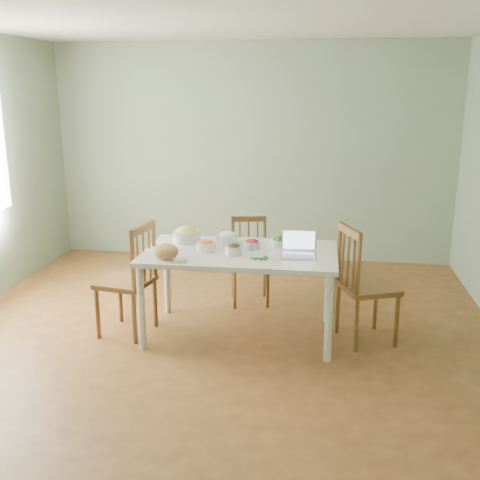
# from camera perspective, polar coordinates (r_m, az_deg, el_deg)

# --- Properties ---
(floor) EXTENTS (5.00, 5.00, 0.00)m
(floor) POSITION_cam_1_polar(r_m,az_deg,el_deg) (5.16, -2.27, -9.66)
(floor) COLOR #522E16
(floor) RESTS_ON ground
(ceiling) EXTENTS (5.00, 5.00, 0.00)m
(ceiling) POSITION_cam_1_polar(r_m,az_deg,el_deg) (4.71, -2.64, 21.66)
(ceiling) COLOR white
(ceiling) RESTS_ON ground
(wall_back) EXTENTS (5.00, 0.00, 2.70)m
(wall_back) POSITION_cam_1_polar(r_m,az_deg,el_deg) (7.20, 1.20, 8.66)
(wall_back) COLOR gray
(wall_back) RESTS_ON ground
(wall_front) EXTENTS (5.00, 0.00, 2.70)m
(wall_front) POSITION_cam_1_polar(r_m,az_deg,el_deg) (2.41, -13.26, -5.02)
(wall_front) COLOR gray
(wall_front) RESTS_ON ground
(dining_table) EXTENTS (1.67, 0.94, 0.78)m
(dining_table) POSITION_cam_1_polar(r_m,az_deg,el_deg) (5.06, 0.00, -5.38)
(dining_table) COLOR white
(dining_table) RESTS_ON floor
(chair_far) EXTENTS (0.46, 0.44, 0.88)m
(chair_far) POSITION_cam_1_polar(r_m,az_deg,el_deg) (5.79, 1.00, -2.20)
(chair_far) COLOR #573517
(chair_far) RESTS_ON floor
(chair_left) EXTENTS (0.51, 0.52, 1.02)m
(chair_left) POSITION_cam_1_polar(r_m,az_deg,el_deg) (5.16, -11.40, -3.85)
(chair_left) COLOR #573517
(chair_left) RESTS_ON floor
(chair_right) EXTENTS (0.57, 0.59, 1.03)m
(chair_right) POSITION_cam_1_polar(r_m,az_deg,el_deg) (5.03, 12.71, -4.35)
(chair_right) COLOR #573517
(chair_right) RESTS_ON floor
(bread_boule) EXTENTS (0.23, 0.23, 0.13)m
(bread_boule) POSITION_cam_1_polar(r_m,az_deg,el_deg) (4.72, -7.40, -1.15)
(bread_boule) COLOR tan
(bread_boule) RESTS_ON dining_table
(butter_stick) EXTENTS (0.11, 0.06, 0.03)m
(butter_stick) POSITION_cam_1_polar(r_m,az_deg,el_deg) (4.63, -5.98, -2.13)
(butter_stick) COLOR silver
(butter_stick) RESTS_ON dining_table
(bowl_squash) EXTENTS (0.33, 0.33, 0.15)m
(bowl_squash) POSITION_cam_1_polar(r_m,az_deg,el_deg) (5.22, -5.37, 0.57)
(bowl_squash) COLOR #DABA4E
(bowl_squash) RESTS_ON dining_table
(bowl_carrot) EXTENTS (0.20, 0.20, 0.09)m
(bowl_carrot) POSITION_cam_1_polar(r_m,az_deg,el_deg) (4.96, -3.39, -0.51)
(bowl_carrot) COLOR #CE4E24
(bowl_carrot) RESTS_ON dining_table
(bowl_onion) EXTENTS (0.26, 0.26, 0.11)m
(bowl_onion) POSITION_cam_1_polar(r_m,az_deg,el_deg) (5.17, -1.26, 0.26)
(bowl_onion) COLOR beige
(bowl_onion) RESTS_ON dining_table
(bowl_mushroom) EXTENTS (0.14, 0.14, 0.09)m
(bowl_mushroom) POSITION_cam_1_polar(r_m,az_deg,el_deg) (4.81, -0.64, -0.96)
(bowl_mushroom) COLOR black
(bowl_mushroom) RESTS_ON dining_table
(bowl_redpep) EXTENTS (0.19, 0.19, 0.09)m
(bowl_redpep) POSITION_cam_1_polar(r_m,az_deg,el_deg) (4.99, 1.19, -0.41)
(bowl_redpep) COLOR #B40C18
(bowl_redpep) RESTS_ON dining_table
(bowl_broccoli) EXTENTS (0.17, 0.17, 0.08)m
(bowl_broccoli) POSITION_cam_1_polar(r_m,az_deg,el_deg) (5.08, 3.95, -0.17)
(bowl_broccoli) COLOR #106712
(bowl_broccoli) RESTS_ON dining_table
(flatbread) EXTENTS (0.26, 0.26, 0.02)m
(flatbread) POSITION_cam_1_polar(r_m,az_deg,el_deg) (5.24, 4.19, -0.07)
(flatbread) COLOR beige
(flatbread) RESTS_ON dining_table
(basil_bunch) EXTENTS (0.18, 0.18, 0.02)m
(basil_bunch) POSITION_cam_1_polar(r_m,az_deg,el_deg) (4.72, 1.92, -1.76)
(basil_bunch) COLOR #08470F
(basil_bunch) RESTS_ON dining_table
(laptop) EXTENTS (0.31, 0.26, 0.21)m
(laptop) POSITION_cam_1_polar(r_m,az_deg,el_deg) (4.77, 5.90, -0.47)
(laptop) COLOR #BABAC1
(laptop) RESTS_ON dining_table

